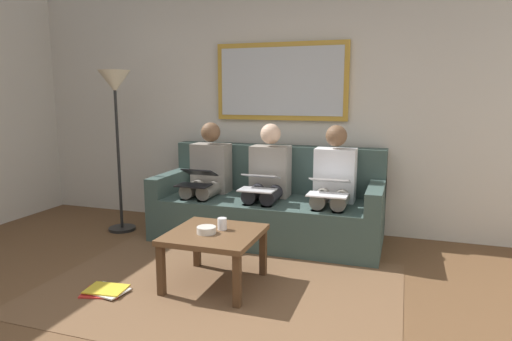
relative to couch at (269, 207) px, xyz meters
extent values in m
cube|color=beige|center=(0.00, -0.48, 0.99)|extent=(6.00, 0.12, 2.60)
cube|color=brown|center=(0.00, 1.27, -0.31)|extent=(2.60, 1.80, 0.01)
cube|color=#384C47|center=(0.00, 0.07, -0.10)|extent=(2.20, 0.90, 0.42)
cube|color=#384C47|center=(0.00, -0.28, 0.35)|extent=(2.20, 0.20, 0.48)
cube|color=#384C47|center=(-1.03, 0.07, 0.21)|extent=(0.14, 0.90, 0.20)
cube|color=#384C47|center=(1.03, 0.07, 0.21)|extent=(0.14, 0.90, 0.20)
cube|color=#B7892D|center=(0.00, -0.39, 1.24)|extent=(1.39, 0.04, 0.79)
cube|color=#B2B7BC|center=(0.00, -0.37, 1.24)|extent=(1.29, 0.01, 0.69)
cube|color=brown|center=(0.06, 1.22, 0.08)|extent=(0.66, 0.66, 0.04)
cube|color=#4C331E|center=(-0.23, 1.51, -0.12)|extent=(0.05, 0.05, 0.37)
cube|color=#4C331E|center=(0.35, 1.51, -0.12)|extent=(0.05, 0.05, 0.37)
cube|color=#4C331E|center=(-0.23, 0.93, -0.12)|extent=(0.05, 0.05, 0.37)
cube|color=#4C331E|center=(0.35, 0.93, -0.12)|extent=(0.05, 0.05, 0.37)
cylinder|color=silver|center=(0.03, 1.15, 0.15)|extent=(0.07, 0.07, 0.09)
cylinder|color=beige|center=(0.10, 1.27, 0.13)|extent=(0.14, 0.14, 0.05)
cube|color=silver|center=(-0.64, -0.03, 0.36)|extent=(0.38, 0.22, 0.50)
sphere|color=brown|center=(-0.64, -0.03, 0.73)|extent=(0.20, 0.20, 0.20)
cylinder|color=gray|center=(-0.73, 0.18, 0.18)|extent=(0.14, 0.42, 0.14)
cylinder|color=gray|center=(-0.55, 0.18, 0.18)|extent=(0.14, 0.42, 0.14)
cylinder|color=gray|center=(-0.73, 0.39, -0.10)|extent=(0.11, 0.11, 0.42)
cylinder|color=gray|center=(-0.55, 0.39, -0.10)|extent=(0.11, 0.11, 0.42)
cube|color=white|center=(-0.64, 0.39, 0.25)|extent=(0.35, 0.20, 0.01)
cube|color=white|center=(-0.64, 0.26, 0.36)|extent=(0.35, 0.20, 0.07)
cube|color=#A5C6EA|center=(-0.64, 0.26, 0.36)|extent=(0.31, 0.17, 0.05)
cube|color=gray|center=(0.00, -0.03, 0.36)|extent=(0.38, 0.22, 0.50)
sphere|color=beige|center=(0.00, -0.03, 0.73)|extent=(0.20, 0.20, 0.20)
cylinder|color=#232328|center=(-0.09, 0.18, 0.18)|extent=(0.14, 0.42, 0.14)
cylinder|color=#232328|center=(0.09, 0.18, 0.18)|extent=(0.14, 0.42, 0.14)
cylinder|color=#232328|center=(-0.09, 0.39, -0.10)|extent=(0.11, 0.11, 0.42)
cylinder|color=#232328|center=(0.09, 0.39, -0.10)|extent=(0.11, 0.11, 0.42)
cube|color=silver|center=(0.00, 0.39, 0.25)|extent=(0.33, 0.20, 0.01)
cube|color=silver|center=(0.00, 0.26, 0.36)|extent=(0.33, 0.20, 0.06)
cube|color=#A5C6EA|center=(0.00, 0.26, 0.36)|extent=(0.29, 0.17, 0.05)
cube|color=gray|center=(0.64, -0.03, 0.36)|extent=(0.38, 0.22, 0.50)
sphere|color=brown|center=(0.64, -0.03, 0.73)|extent=(0.20, 0.20, 0.20)
cylinder|color=gray|center=(0.55, 0.18, 0.18)|extent=(0.14, 0.42, 0.14)
cylinder|color=gray|center=(0.73, 0.18, 0.18)|extent=(0.14, 0.42, 0.14)
cylinder|color=gray|center=(0.55, 0.39, -0.10)|extent=(0.11, 0.11, 0.42)
cylinder|color=gray|center=(0.73, 0.39, -0.10)|extent=(0.11, 0.11, 0.42)
cube|color=black|center=(0.64, 0.39, 0.25)|extent=(0.32, 0.21, 0.01)
cube|color=black|center=(0.64, 0.25, 0.36)|extent=(0.32, 0.20, 0.09)
cube|color=#A5C6EA|center=(0.64, 0.25, 0.36)|extent=(0.29, 0.17, 0.07)
cube|color=red|center=(0.77, 1.62, -0.30)|extent=(0.32, 0.27, 0.01)
cube|color=white|center=(0.74, 1.60, -0.29)|extent=(0.31, 0.24, 0.01)
cube|color=yellow|center=(0.75, 1.60, -0.28)|extent=(0.30, 0.23, 0.01)
cylinder|color=black|center=(1.55, 0.27, -0.30)|extent=(0.28, 0.28, 0.03)
cylinder|color=black|center=(1.55, 0.27, 0.44)|extent=(0.03, 0.03, 1.50)
cone|color=beige|center=(1.55, 0.27, 1.24)|extent=(0.32, 0.32, 0.22)
camera|label=1|loc=(-1.25, 4.14, 1.12)|focal=31.33mm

